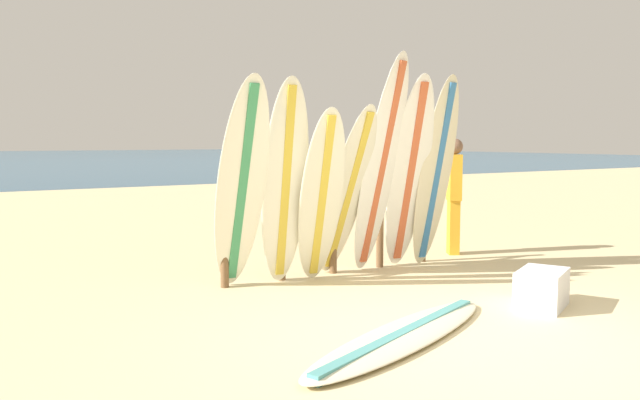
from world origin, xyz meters
name	(u,v)px	position (x,y,z in m)	size (l,w,h in m)	color
ground_plane	(486,341)	(0.00, 0.00, 0.00)	(120.00, 120.00, 0.00)	beige
surfboard_rack	(333,218)	(0.35, 2.79, 0.67)	(2.89, 0.09, 1.10)	brown
surfboard_leaning_far_left	(241,186)	(-0.98, 2.47, 1.12)	(0.60, 0.93, 2.24)	white
surfboard_leaning_left	(285,183)	(-0.46, 2.49, 1.13)	(0.60, 0.66, 2.26)	white
surfboard_leaning_center_left	(321,197)	(-0.09, 2.34, 0.97)	(0.63, 0.80, 1.94)	silver
surfboard_leaning_center	(347,192)	(0.37, 2.52, 1.00)	(0.67, 0.90, 2.00)	silver
surfboard_leaning_center_right	(381,165)	(0.80, 2.45, 1.30)	(0.61, 0.82, 2.59)	white
surfboard_leaning_right	(409,174)	(1.24, 2.47, 1.18)	(0.65, 0.84, 2.37)	white
surfboard_leaning_far_right	(436,172)	(1.63, 2.43, 1.19)	(0.57, 0.62, 2.38)	beige
surfboard_lying_on_sand	(404,335)	(-0.53, 0.38, 0.04)	(2.61, 1.45, 0.08)	beige
beachgoer_standing	(454,191)	(2.46, 2.98, 0.89)	(0.27, 0.31, 1.61)	gold
cooler_box	(542,289)	(1.21, 0.45, 0.18)	(0.60, 0.40, 0.36)	white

